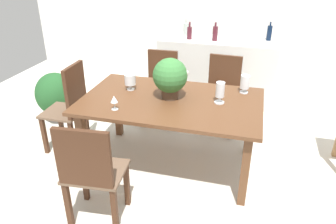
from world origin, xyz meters
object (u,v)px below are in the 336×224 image
Objects in this scene: dining_table at (171,108)px; crystal_vase_left at (245,83)px; chair_head_end at (70,105)px; flower_centerpiece at (170,77)px; wine_glass at (114,100)px; wine_bottle_tall at (269,33)px; potted_plant_floor at (56,96)px; wine_bottle_green at (186,29)px; wine_bottle_clear at (189,33)px; chair_near_left at (91,170)px; chair_far_right at (222,89)px; kitchen_counter at (216,70)px; crystal_vase_right at (130,80)px; crystal_vase_center_near at (220,91)px; wine_bottle_dark at (215,33)px; chair_far_left at (161,83)px.

dining_table is 9.35× the size of crystal_vase_left.
chair_head_end reaches higher than crystal_vase_left.
flower_centerpiece is 0.60m from wine_glass.
wine_bottle_tall reaches higher than potted_plant_floor.
chair_head_end is 0.85m from wine_glass.
wine_bottle_green is 1.21m from wine_bottle_tall.
wine_bottle_tall is (1.12, 0.23, 0.01)m from wine_bottle_clear.
dining_table is at bearing 89.14° from chair_head_end.
potted_plant_floor is (-1.74, 0.56, -0.64)m from flower_centerpiece.
chair_near_left is 2.17m from chair_far_right.
dining_table is 1.88m from kitchen_counter.
crystal_vase_right is at bearing -99.99° from wine_bottle_clear.
crystal_vase_center_near is 0.83× the size of wine_bottle_tall.
kitchen_counter is (-0.18, 0.84, -0.05)m from chair_far_right.
wine_bottle_tall reaches higher than dining_table.
crystal_vase_left is at bearing 55.94° from crystal_vase_center_near.
chair_far_right is 0.86m from kitchen_counter.
wine_glass is 2.16m from wine_bottle_clear.
kitchen_counter is (1.39, 1.85, -0.10)m from chair_head_end.
chair_head_end is 1.67m from crystal_vase_center_near.
dining_table is 1.83m from wine_bottle_dark.
chair_far_left reaches higher than wine_glass.
wine_bottle_tall is at bearing -118.62° from chair_near_left.
wine_bottle_tall reaches higher than wine_bottle_clear.
chair_far_right is at bearing 67.98° from dining_table.
kitchen_counter is at bearing 56.07° from wine_bottle_dark.
dining_table reaches higher than potted_plant_floor.
wine_glass is (-0.05, -1.36, 0.34)m from chair_far_left.
crystal_vase_center_near is at bearing -82.10° from kitchen_counter.
chair_far_right is 1.28m from wine_bottle_green.
dining_table is 2.24m from wine_bottle_tall.
chair_near_left is at bearing -49.72° from potted_plant_floor.
potted_plant_floor is (-1.37, 1.61, -0.19)m from chair_near_left.
wine_bottle_tall is at bearing 65.34° from dining_table.
chair_near_left is 1.45× the size of potted_plant_floor.
chair_near_left reaches higher than crystal_vase_left.
chair_far_left is at bearing 111.88° from dining_table.
flower_centerpiece reaches higher than crystal_vase_center_near.
flower_centerpiece reaches higher than crystal_vase_left.
potted_plant_floor is (-1.98, -1.25, -0.12)m from kitchen_counter.
potted_plant_floor is (-1.57, -1.18, -0.68)m from wine_bottle_clear.
crystal_vase_center_near is at bearing -124.06° from crystal_vase_left.
dining_table is at bearing -173.78° from crystal_vase_center_near.
chair_far_right is 5.35× the size of crystal_vase_right.
wine_bottle_tall reaches higher than chair_far_left.
crystal_vase_left is 0.89× the size of crystal_vase_center_near.
crystal_vase_center_near reaches higher than chair_far_right.
wine_bottle_clear is at bearing -168.56° from wine_bottle_tall.
wine_bottle_green is at bearing 98.30° from dining_table.
flower_centerpiece is (0.37, 1.05, 0.45)m from chair_near_left.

